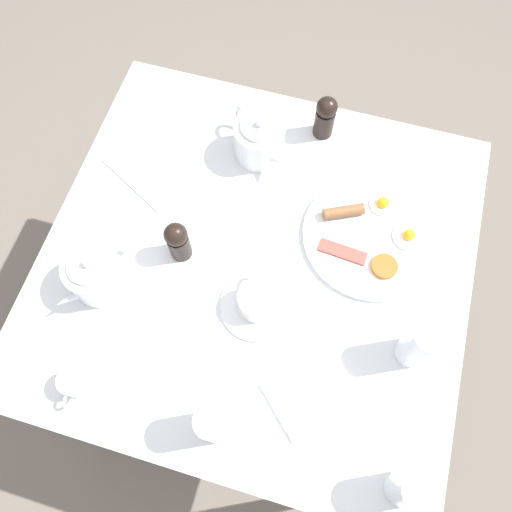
{
  "coord_description": "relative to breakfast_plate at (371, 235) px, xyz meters",
  "views": [
    {
      "loc": [
        0.4,
        0.11,
        1.78
      ],
      "look_at": [
        0.0,
        0.0,
        0.77
      ],
      "focal_mm": 35.0,
      "sensor_mm": 36.0,
      "label": 1
    }
  ],
  "objects": [
    {
      "name": "napkin_folded",
      "position": [
        0.37,
        -0.05,
        -0.0
      ],
      "size": [
        0.21,
        0.21,
        0.01
      ],
      "rotation": [
        0.0,
        0.0,
        2.38
      ],
      "color": "white",
      "rests_on": "table"
    },
    {
      "name": "ground_plane",
      "position": [
        0.13,
        -0.23,
        -0.76
      ],
      "size": [
        8.0,
        8.0,
        0.0
      ],
      "primitive_type": "plane",
      "color": "#70665B"
    },
    {
      "name": "table",
      "position": [
        0.13,
        -0.23,
        -0.09
      ],
      "size": [
        0.91,
        0.94,
        0.75
      ],
      "color": "silver",
      "rests_on": "ground_plane"
    },
    {
      "name": "teacup_with_saucer_left",
      "position": [
        0.23,
        -0.2,
        0.02
      ],
      "size": [
        0.16,
        0.16,
        0.06
      ],
      "color": "white",
      "rests_on": "table"
    },
    {
      "name": "creamer_jug",
      "position": [
        0.49,
        -0.5,
        0.02
      ],
      "size": [
        0.08,
        0.06,
        0.06
      ],
      "color": "white",
      "rests_on": "table"
    },
    {
      "name": "salt_grinder",
      "position": [
        0.16,
        -0.4,
        0.05
      ],
      "size": [
        0.05,
        0.05,
        0.12
      ],
      "color": "black",
      "rests_on": "table"
    },
    {
      "name": "water_glass_tall",
      "position": [
        0.5,
        0.15,
        0.06
      ],
      "size": [
        0.06,
        0.06,
        0.13
      ],
      "color": "white",
      "rests_on": "table"
    },
    {
      "name": "knife_by_plate",
      "position": [
        0.03,
        -0.57,
        -0.01
      ],
      "size": [
        0.11,
        0.18,
        0.0
      ],
      "rotation": [
        0.0,
        0.0,
        5.79
      ],
      "color": "silver",
      "rests_on": "table"
    },
    {
      "name": "teapot_far",
      "position": [
        0.27,
        -0.54,
        0.04
      ],
      "size": [
        0.19,
        0.12,
        0.12
      ],
      "rotation": [
        0.0,
        0.0,
        5.86
      ],
      "color": "white",
      "rests_on": "table"
    },
    {
      "name": "wine_glass_spare",
      "position": [
        0.24,
        0.13,
        0.06
      ],
      "size": [
        0.06,
        0.06,
        0.14
      ],
      "color": "white",
      "rests_on": "table"
    },
    {
      "name": "pepper_grinder",
      "position": [
        -0.25,
        -0.17,
        0.05
      ],
      "size": [
        0.05,
        0.05,
        0.12
      ],
      "color": "black",
      "rests_on": "table"
    },
    {
      "name": "water_glass_short",
      "position": [
        0.49,
        -0.21,
        0.06
      ],
      "size": [
        0.06,
        0.06,
        0.14
      ],
      "color": "white",
      "rests_on": "table"
    },
    {
      "name": "fork_by_plate",
      "position": [
        0.39,
        -0.34,
        -0.01
      ],
      "size": [
        0.12,
        0.15,
        0.0
      ],
      "rotation": [
        0.0,
        0.0,
        0.66
      ],
      "color": "silver",
      "rests_on": "table"
    },
    {
      "name": "teapot_near",
      "position": [
        -0.15,
        -0.31,
        0.04
      ],
      "size": [
        0.15,
        0.17,
        0.12
      ],
      "rotation": [
        0.0,
        0.0,
        0.85
      ],
      "color": "white",
      "rests_on": "table"
    },
    {
      "name": "breakfast_plate",
      "position": [
        0.0,
        0.0,
        0.0
      ],
      "size": [
        0.31,
        0.31,
        0.04
      ],
      "color": "white",
      "rests_on": "table"
    }
  ]
}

